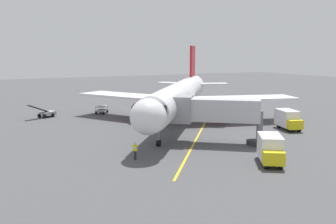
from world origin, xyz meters
TOP-DOWN VIEW (x-y plane):
  - ground_plane at (0.00, 0.00)m, footprint 220.00×220.00m
  - apron_lead_in_line at (1.98, 8.12)m, footprint 24.93×31.58m
  - airplane at (1.80, 1.89)m, footprint 31.82×34.24m
  - jet_bridge at (4.56, 14.08)m, footprint 10.16×8.71m
  - ground_crew_marshaller at (14.73, 16.57)m, footprint 0.44×0.47m
  - baggage_cart_near_nose at (8.92, -12.46)m, footprint 2.70×2.91m
  - box_truck_portside at (3.94, 23.56)m, footprint 4.16×4.91m
  - box_truck_starboard_side at (-9.27, 12.42)m, footprint 3.24×4.97m
  - belt_loader_rear_apron at (18.03, -12.71)m, footprint 4.63×3.11m

SIDE VIEW (x-z plane):
  - ground_plane at x=0.00m, z-range 0.00..0.00m
  - apron_lead_in_line at x=1.98m, z-range 0.00..0.01m
  - baggage_cart_near_nose at x=8.92m, z-range 0.02..1.29m
  - belt_loader_rear_apron at x=18.03m, z-range -0.45..1.88m
  - ground_crew_marshaller at x=14.73m, z-range 0.03..1.74m
  - box_truck_portside at x=3.94m, z-range 0.08..2.70m
  - box_truck_starboard_side at x=-9.27m, z-range 0.08..2.70m
  - jet_bridge at x=4.56m, z-range 1.06..6.46m
  - airplane at x=1.80m, z-range -1.75..9.75m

